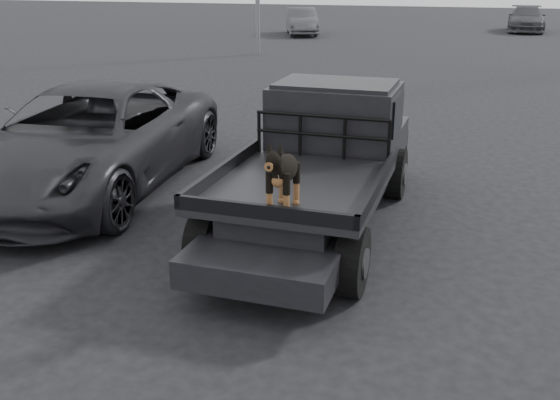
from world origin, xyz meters
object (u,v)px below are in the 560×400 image
(flatbed_ute, at_px, (317,194))
(distant_car_a, at_px, (302,22))
(distant_car_b, at_px, (526,19))
(parked_suv, at_px, (89,139))
(dog, at_px, (283,175))

(flatbed_ute, height_order, distant_car_a, distant_car_a)
(distant_car_a, xyz_separation_m, distant_car_b, (11.70, 5.83, 0.00))
(distant_car_a, bearing_deg, parked_suv, -102.08)
(dog, relative_size, parked_suv, 0.13)
(flatbed_ute, relative_size, distant_car_a, 1.28)
(distant_car_b, bearing_deg, parked_suv, -102.84)
(distant_car_a, bearing_deg, dog, -95.17)
(dog, height_order, distant_car_b, dog)
(flatbed_ute, relative_size, dog, 7.30)
(distant_car_a, distance_m, distant_car_b, 13.07)
(dog, xyz_separation_m, distant_car_a, (-7.86, 28.00, -0.59))
(dog, relative_size, distant_car_b, 0.15)
(parked_suv, relative_size, distant_car_a, 1.35)
(parked_suv, distance_m, distant_car_a, 26.02)
(parked_suv, height_order, distant_car_b, parked_suv)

